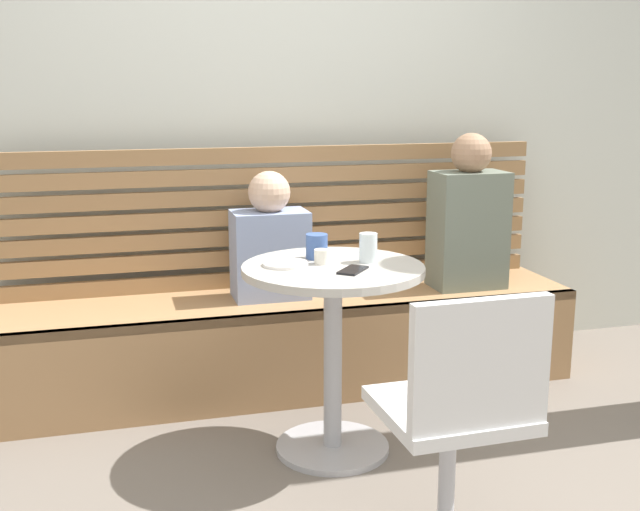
# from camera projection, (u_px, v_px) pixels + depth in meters

# --- Properties ---
(back_wall) EXTENTS (5.20, 0.10, 2.90)m
(back_wall) POSITION_uv_depth(u_px,v_px,m) (264.00, 73.00, 3.75)
(back_wall) COLOR silver
(back_wall) RESTS_ON ground
(booth_bench) EXTENTS (2.70, 0.52, 0.44)m
(booth_bench) POSITION_uv_depth(u_px,v_px,m) (286.00, 342.00, 3.60)
(booth_bench) COLOR #A87C51
(booth_bench) RESTS_ON ground
(booth_backrest) EXTENTS (2.65, 0.04, 0.67)m
(booth_backrest) POSITION_uv_depth(u_px,v_px,m) (274.00, 216.00, 3.71)
(booth_backrest) COLOR #9A7249
(booth_backrest) RESTS_ON booth_bench
(cafe_table) EXTENTS (0.68, 0.68, 0.74)m
(cafe_table) POSITION_uv_depth(u_px,v_px,m) (333.00, 323.00, 2.91)
(cafe_table) COLOR #ADADB2
(cafe_table) RESTS_ON ground
(white_chair) EXTENTS (0.41, 0.41, 0.85)m
(white_chair) POSITION_uv_depth(u_px,v_px,m) (459.00, 420.00, 2.19)
(white_chair) COLOR #ADADB2
(white_chair) RESTS_ON ground
(person_adult) EXTENTS (0.34, 0.22, 0.74)m
(person_adult) POSITION_uv_depth(u_px,v_px,m) (468.00, 219.00, 3.68)
(person_adult) COLOR slate
(person_adult) RESTS_ON booth_bench
(person_child_left) EXTENTS (0.34, 0.22, 0.58)m
(person_child_left) POSITION_uv_depth(u_px,v_px,m) (270.00, 243.00, 3.51)
(person_child_left) COLOR #8C9EC6
(person_child_left) RESTS_ON booth_bench
(cup_mug_blue) EXTENTS (0.08, 0.08, 0.09)m
(cup_mug_blue) POSITION_uv_depth(u_px,v_px,m) (317.00, 246.00, 2.97)
(cup_mug_blue) COLOR #3D5B9E
(cup_mug_blue) RESTS_ON cafe_table
(cup_espresso_small) EXTENTS (0.06, 0.06, 0.05)m
(cup_espresso_small) POSITION_uv_depth(u_px,v_px,m) (322.00, 257.00, 2.89)
(cup_espresso_small) COLOR silver
(cup_espresso_small) RESTS_ON cafe_table
(cup_water_clear) EXTENTS (0.07, 0.07, 0.11)m
(cup_water_clear) POSITION_uv_depth(u_px,v_px,m) (368.00, 248.00, 2.91)
(cup_water_clear) COLOR white
(cup_water_clear) RESTS_ON cafe_table
(plate_small) EXTENTS (0.17, 0.17, 0.01)m
(plate_small) POSITION_uv_depth(u_px,v_px,m) (285.00, 264.00, 2.86)
(plate_small) COLOR white
(plate_small) RESTS_ON cafe_table
(phone_on_table) EXTENTS (0.14, 0.15, 0.01)m
(phone_on_table) POSITION_uv_depth(u_px,v_px,m) (353.00, 270.00, 2.78)
(phone_on_table) COLOR black
(phone_on_table) RESTS_ON cafe_table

